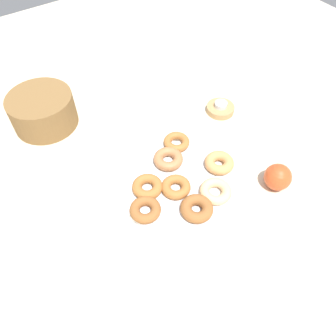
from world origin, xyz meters
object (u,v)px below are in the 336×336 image
Objects in this scene: donut_4 at (168,159)px; donut_5 at (177,142)px; donut_3 at (197,209)px; donut_2 at (145,210)px; donut_7 at (216,191)px; apple at (278,177)px; tealight at (221,105)px; donut_1 at (219,163)px; donut_plate at (174,183)px; candle_holder at (220,109)px; donut_0 at (147,187)px; basket at (43,111)px; donut_6 at (176,187)px.

donut_5 is (0.06, 0.04, -0.00)m from donut_4.
donut_3 is at bearing -113.33° from donut_5.
donut_2 and donut_7 have the same top height.
donut_7 is 1.15× the size of apple.
tealight is (0.23, 0.25, 0.00)m from donut_7.
tealight is at bearing 48.51° from donut_1.
donut_3 reaches higher than donut_7.
donut_1 is 0.16m from apple.
donut_4 is at bearing 103.44° from donut_7.
donut_3 is (-0.01, -0.11, 0.02)m from donut_plate.
donut_2 is 0.88× the size of candle_holder.
candle_holder is (0.37, 0.14, -0.02)m from donut_0.
basket is at bearing 116.09° from donut_7.
donut_plate is at bearing -128.04° from donut_5.
donut_1 reaches higher than donut_6.
donut_7 is 0.34m from tealight.
donut_7 is at bearing -95.66° from donut_5.
donut_3 is at bearing -33.81° from donut_2.
donut_3 is 0.24m from apple.
apple is (0.16, -0.06, 0.01)m from donut_7.
donut_4 is (0.10, 0.05, 0.00)m from donut_0.
donut_3 reaches higher than donut_plate.
donut_0 is 0.96× the size of donut_7.
apple is (0.09, -0.13, 0.01)m from donut_1.
donut_5 is 0.20m from donut_7.
donut_1 is at bearing -131.49° from tealight.
basket reaches higher than donut_1.
donut_4 reaches higher than tealight.
basket is at bearing 99.24° from donut_2.
donut_1 is 0.97× the size of donut_7.
donut_0 is at bearing 140.58° from donut_7.
donut_0 and donut_2 have the same top height.
tealight is 0.21× the size of basket.
tealight is 0.56m from basket.
candle_holder is (0.27, 0.09, -0.02)m from donut_4.
donut_plate is at bearing 169.31° from donut_1.
donut_4 and donut_7 have the same top height.
tealight is at bearing 76.99° from apple.
donut_3 is 0.41m from tealight.
donut_0 is 0.21m from donut_1.
candle_holder is at bearing 18.65° from donut_4.
donut_6 is (0.06, -0.04, -0.00)m from donut_0.
candle_holder is at bearing 13.23° from donut_5.
donut_6 is 1.93× the size of tealight.
apple is at bearing -103.01° from candle_holder.
candle_holder is (0.31, 0.18, -0.01)m from donut_6.
donut_7 reaches higher than candle_holder.
tealight reaches higher than donut_plate.
tealight is (0.30, 0.16, 0.02)m from donut_plate.
candle_holder is 0.46× the size of basket.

